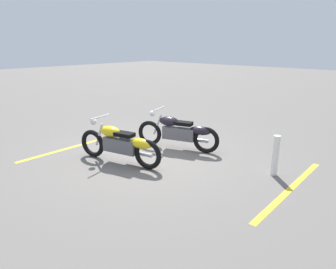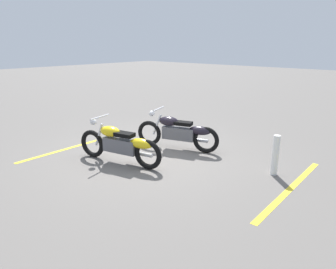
{
  "view_description": "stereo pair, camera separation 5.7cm",
  "coord_description": "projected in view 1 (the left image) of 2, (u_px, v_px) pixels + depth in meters",
  "views": [
    {
      "loc": [
        5.06,
        -4.92,
        2.63
      ],
      "look_at": [
        0.65,
        0.0,
        0.65
      ],
      "focal_mm": 32.55,
      "sensor_mm": 36.0,
      "label": 1
    },
    {
      "loc": [
        5.02,
        -4.96,
        2.63
      ],
      "look_at": [
        0.65,
        0.0,
        0.65
      ],
      "focal_mm": 32.55,
      "sensor_mm": 36.0,
      "label": 2
    }
  ],
  "objects": [
    {
      "name": "motorcycle_dark_foreground",
      "position": [
        179.0,
        132.0,
        7.77
      ],
      "size": [
        2.15,
        0.89,
        1.04
      ],
      "rotation": [
        0.0,
        0.0,
        3.46
      ],
      "color": "black",
      "rests_on": "ground"
    },
    {
      "name": "parking_stripe_near",
      "position": [
        76.0,
        146.0,
        8.12
      ],
      "size": [
        0.17,
        3.2,
        0.01
      ],
      "primitive_type": "cube",
      "rotation": [
        0.0,
        0.0,
        1.59
      ],
      "color": "yellow",
      "rests_on": "ground"
    },
    {
      "name": "parking_stripe_mid",
      "position": [
        291.0,
        189.0,
        5.74
      ],
      "size": [
        0.17,
        3.2,
        0.01
      ],
      "primitive_type": "cube",
      "rotation": [
        0.0,
        0.0,
        1.59
      ],
      "color": "yellow",
      "rests_on": "ground"
    },
    {
      "name": "bollard_post",
      "position": [
        275.0,
        156.0,
        6.24
      ],
      "size": [
        0.14,
        0.14,
        0.85
      ],
      "primitive_type": "cylinder",
      "color": "white",
      "rests_on": "ground"
    },
    {
      "name": "motorcycle_bright_foreground",
      "position": [
        121.0,
        144.0,
        6.86
      ],
      "size": [
        2.2,
        0.78,
        1.04
      ],
      "rotation": [
        0.0,
        0.0,
        3.37
      ],
      "color": "black",
      "rests_on": "ground"
    },
    {
      "name": "ground_plane",
      "position": [
        148.0,
        155.0,
        7.5
      ],
      "size": [
        60.0,
        60.0,
        0.0
      ],
      "primitive_type": "plane",
      "color": "#66605B"
    }
  ]
}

